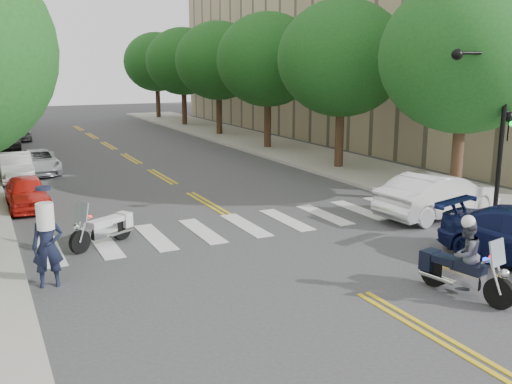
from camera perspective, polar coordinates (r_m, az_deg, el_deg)
ground at (r=13.76m, az=10.65°, el=-9.96°), size 140.00×140.00×0.00m
sidewalk_right at (r=36.80m, az=2.13°, el=4.50°), size 5.00×60.00×0.15m
tree_r_0 at (r=23.09m, az=20.17°, el=12.64°), size 6.40×6.40×8.45m
tree_r_1 at (r=29.24m, az=8.58°, el=13.06°), size 6.40×6.40×8.45m
tree_r_2 at (r=36.12m, az=1.19°, el=13.07°), size 6.40×6.40×8.45m
tree_r_3 at (r=43.39m, az=-3.78°, el=12.96°), size 6.40×6.40×8.45m
tree_r_4 at (r=50.87m, az=-7.30°, el=12.82°), size 6.40×6.40×8.45m
tree_r_5 at (r=58.50m, az=-9.91°, el=12.68°), size 6.40×6.40×8.45m
traffic_signal_pole at (r=20.65m, az=22.70°, el=7.43°), size 2.82×0.42×6.00m
motorcycle_police at (r=13.97m, az=19.99°, el=-6.40°), size 0.90×2.36×1.93m
motorcycle_parked at (r=17.51m, az=-14.74°, el=-3.48°), size 2.06×1.38×1.46m
officer_standing at (r=14.52m, az=-20.11°, el=-5.16°), size 0.79×0.58×1.98m
convertible at (r=20.87m, az=17.75°, el=-0.31°), size 4.96×2.22×1.58m
parked_car_a at (r=22.80m, az=-21.91°, el=-0.04°), size 1.50×3.60×1.22m
parked_car_b at (r=28.52m, az=-22.86°, el=2.30°), size 1.38×3.87×1.27m
parked_car_c at (r=30.08m, az=-20.95°, el=2.83°), size 1.99×4.19×1.16m
parked_car_d at (r=38.90m, az=-23.87°, el=4.77°), size 2.12×4.76×1.36m
parked_car_e at (r=44.41m, az=-22.80°, el=5.80°), size 1.90×4.48×1.51m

